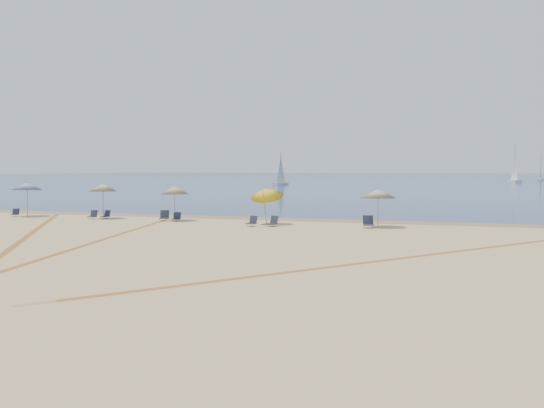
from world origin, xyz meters
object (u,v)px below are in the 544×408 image
at_px(umbrella_0, 27,186).
at_px(chair_4, 177,217).
at_px(sailboat_1, 514,171).
at_px(chair_2, 106,215).
at_px(sailboat_0, 541,173).
at_px(chair_1, 93,215).
at_px(chair_3, 164,216).
at_px(chair_6, 273,222).
at_px(chair_7, 368,222).
at_px(umbrella_2, 175,190).
at_px(umbrella_3, 266,192).
at_px(chair_0, 15,213).
at_px(umbrella_1, 103,187).
at_px(umbrella_4, 378,193).
at_px(sailboat_2, 281,175).
at_px(chair_5, 252,222).

height_order(umbrella_0, chair_4, umbrella_0).
xyz_separation_m(chair_4, sailboat_1, (31.12, 123.98, 2.59)).
relative_size(chair_2, sailboat_0, 0.10).
bearing_deg(chair_1, chair_3, 1.37).
distance_m(umbrella_0, chair_6, 20.13).
distance_m(umbrella_0, chair_7, 25.80).
xyz_separation_m(umbrella_0, chair_4, (12.69, -0.44, -1.97)).
relative_size(umbrella_2, chair_2, 3.66).
xyz_separation_m(umbrella_3, chair_0, (-19.71, -0.13, -1.78)).
height_order(chair_2, chair_7, chair_7).
bearing_deg(umbrella_0, chair_6, -5.00).
relative_size(umbrella_1, umbrella_2, 1.05).
bearing_deg(chair_4, umbrella_0, 168.16).
height_order(umbrella_0, chair_0, umbrella_0).
height_order(umbrella_2, chair_3, umbrella_2).
bearing_deg(chair_3, umbrella_0, 158.21).
height_order(chair_1, chair_6, chair_6).
xyz_separation_m(chair_0, chair_6, (20.56, -1.17, 0.03)).
bearing_deg(chair_1, umbrella_4, 0.49).
xyz_separation_m(umbrella_0, sailboat_1, (43.81, 123.54, 0.61)).
height_order(umbrella_1, sailboat_2, sailboat_2).
bearing_deg(chair_2, chair_4, 7.70).
bearing_deg(chair_5, chair_1, -171.81).
bearing_deg(umbrella_2, sailboat_1, 75.66).
relative_size(umbrella_0, umbrella_2, 1.06).
xyz_separation_m(chair_4, chair_5, (6.00, -1.55, 0.01)).
bearing_deg(umbrella_4, sailboat_0, 79.84).
bearing_deg(umbrella_1, chair_2, -34.65).
bearing_deg(umbrella_3, chair_5, -105.17).
relative_size(chair_1, sailboat_1, 0.07).
xyz_separation_m(chair_5, sailboat_0, (34.37, 151.98, 1.82)).
bearing_deg(umbrella_3, umbrella_4, 3.37).
xyz_separation_m(umbrella_4, chair_2, (-19.23, -0.14, -1.79)).
distance_m(umbrella_1, chair_5, 12.49).
distance_m(umbrella_3, chair_2, 12.29).
bearing_deg(chair_3, sailboat_1, 55.32).
distance_m(umbrella_0, chair_1, 6.49).
height_order(chair_0, chair_2, chair_2).
xyz_separation_m(chair_6, sailboat_2, (-25.83, 85.80, 1.89)).
distance_m(umbrella_3, chair_6, 2.34).
height_order(umbrella_1, chair_3, umbrella_1).
relative_size(umbrella_0, chair_2, 3.88).
height_order(chair_4, sailboat_2, sailboat_2).
xyz_separation_m(umbrella_2, chair_0, (-12.85, -0.71, -1.84)).
bearing_deg(chair_0, umbrella_4, -23.14).
distance_m(chair_6, sailboat_1, 127.57).
distance_m(umbrella_3, chair_3, 7.61).
bearing_deg(chair_3, chair_0, 160.97).
relative_size(umbrella_1, umbrella_3, 0.96).
height_order(umbrella_2, sailboat_1, sailboat_1).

